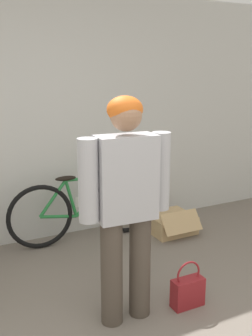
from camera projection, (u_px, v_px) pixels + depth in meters
wall_back at (24, 121)px, 4.01m from camera, size 8.00×0.07×2.60m
person at (126, 197)px, 2.73m from camera, size 0.69×0.24×1.65m
bicycle at (87, 208)px, 4.22m from camera, size 1.69×0.46×0.75m
handbag at (188, 291)px, 3.07m from camera, size 0.26×0.11×0.38m
cardboard_box at (170, 223)px, 4.49m from camera, size 0.49×0.54×0.29m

